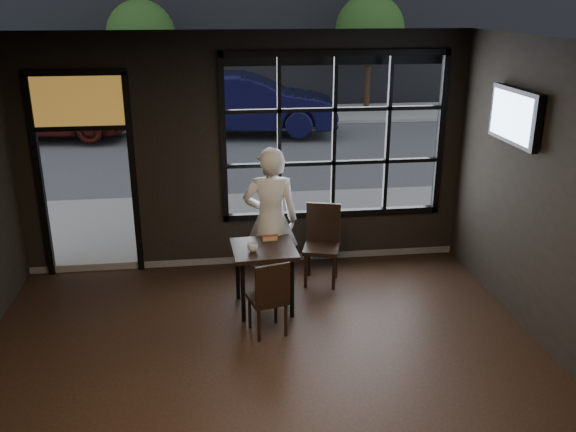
{
  "coord_description": "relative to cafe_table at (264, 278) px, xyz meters",
  "views": [
    {
      "loc": [
        -0.47,
        -4.49,
        3.55
      ],
      "look_at": [
        0.4,
        2.2,
        1.15
      ],
      "focal_mm": 38.0,
      "sensor_mm": 36.0,
      "label": 1
    }
  ],
  "objects": [
    {
      "name": "tree_right",
      "position": [
        4.6,
        13.06,
        2.24
      ],
      "size": [
        2.19,
        2.19,
        3.74
      ],
      "color": "#332114",
      "rests_on": "street_asphalt"
    },
    {
      "name": "cafe_table",
      "position": [
        0.0,
        0.0,
        0.0
      ],
      "size": [
        0.78,
        0.78,
        0.8
      ],
      "primitive_type": "cube",
      "rotation": [
        0.0,
        0.0,
        0.06
      ],
      "color": "black",
      "rests_on": "floor"
    },
    {
      "name": "cup",
      "position": [
        -0.14,
        -0.11,
        0.44
      ],
      "size": [
        0.13,
        0.13,
        0.1
      ],
      "primitive_type": "imported",
      "rotation": [
        0.0,
        0.0,
        0.09
      ],
      "color": "silver",
      "rests_on": "cafe_table"
    },
    {
      "name": "floor",
      "position": [
        -0.1,
        -2.13,
        -0.41
      ],
      "size": [
        6.0,
        7.0,
        0.02
      ],
      "primitive_type": "cube",
      "color": "black",
      "rests_on": "ground"
    },
    {
      "name": "chair_near",
      "position": [
        -0.02,
        -0.58,
        0.05
      ],
      "size": [
        0.48,
        0.48,
        0.9
      ],
      "primitive_type": "cube",
      "rotation": [
        0.0,
        0.0,
        3.39
      ],
      "color": "black",
      "rests_on": "floor"
    },
    {
      "name": "stained_transom",
      "position": [
        -2.2,
        1.37,
        1.95
      ],
      "size": [
        1.2,
        0.06,
        0.7
      ],
      "primitive_type": "cube",
      "color": "orange",
      "rests_on": "ground"
    },
    {
      "name": "chair_window",
      "position": [
        0.81,
        0.61,
        0.12
      ],
      "size": [
        0.56,
        0.56,
        1.04
      ],
      "primitive_type": "cube",
      "rotation": [
        0.0,
        0.0,
        -0.28
      ],
      "color": "black",
      "rests_on": "floor"
    },
    {
      "name": "navy_car",
      "position": [
        0.47,
        9.93,
        0.5
      ],
      "size": [
        5.0,
        2.24,
        1.59
      ],
      "primitive_type": "imported",
      "rotation": [
        0.0,
        0.0,
        1.45
      ],
      "color": "black",
      "rests_on": "street_asphalt"
    },
    {
      "name": "maroon_car",
      "position": [
        -5.0,
        10.16,
        0.49
      ],
      "size": [
        4.82,
        2.38,
        1.58
      ],
      "primitive_type": "imported",
      "rotation": [
        0.0,
        0.0,
        1.46
      ],
      "color": "#49130D",
      "rests_on": "street_asphalt"
    },
    {
      "name": "street_asphalt",
      "position": [
        -0.1,
        21.87,
        -0.42
      ],
      "size": [
        60.0,
        41.0,
        0.04
      ],
      "primitive_type": "cube",
      "color": "#545456",
      "rests_on": "ground"
    },
    {
      "name": "window_frame",
      "position": [
        1.1,
        1.37,
        1.4
      ],
      "size": [
        3.06,
        0.12,
        2.28
      ],
      "primitive_type": "cube",
      "color": "black",
      "rests_on": "ground"
    },
    {
      "name": "hotdog",
      "position": [
        0.09,
        0.22,
        0.43
      ],
      "size": [
        0.21,
        0.1,
        0.06
      ],
      "primitive_type": null,
      "rotation": [
        0.0,
        0.0,
        0.08
      ],
      "color": "tan",
      "rests_on": "cafe_table"
    },
    {
      "name": "man",
      "position": [
        0.14,
        0.5,
        0.54
      ],
      "size": [
        0.71,
        0.49,
        1.88
      ],
      "primitive_type": "imported",
      "rotation": [
        0.0,
        0.0,
        3.09
      ],
      "color": "silver",
      "rests_on": "floor"
    },
    {
      "name": "tree_left",
      "position": [
        -2.54,
        13.23,
        2.12
      ],
      "size": [
        2.09,
        2.09,
        3.57
      ],
      "color": "#332114",
      "rests_on": "street_asphalt"
    },
    {
      "name": "ceiling",
      "position": [
        -0.1,
        -2.13,
        2.81
      ],
      "size": [
        6.0,
        7.0,
        0.02
      ],
      "primitive_type": "cube",
      "color": "black",
      "rests_on": "ground"
    },
    {
      "name": "tv",
      "position": [
        2.83,
        -0.21,
        1.92
      ],
      "size": [
        0.12,
        1.06,
        0.62
      ],
      "primitive_type": "cube",
      "color": "black",
      "rests_on": "wall_right"
    }
  ]
}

